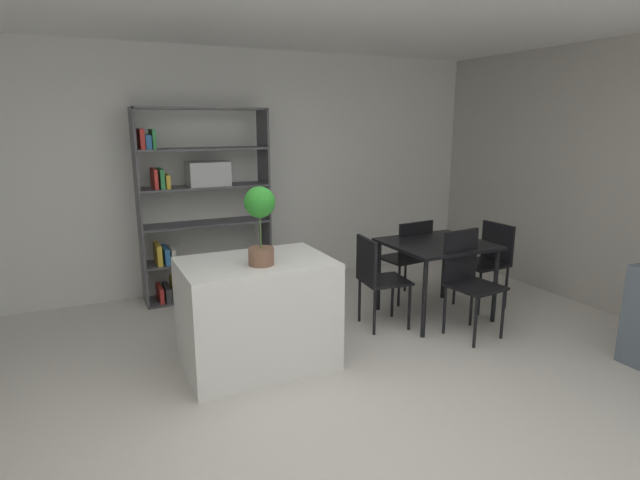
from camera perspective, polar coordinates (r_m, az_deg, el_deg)
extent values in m
plane|color=beige|center=(3.70, 1.36, -18.57)|extent=(9.61, 9.61, 0.00)
cube|color=silver|center=(6.03, -11.84, 7.48)|extent=(6.99, 0.06, 2.75)
cube|color=white|center=(4.16, -7.07, -8.18)|extent=(1.17, 0.80, 0.88)
cylinder|color=brown|center=(3.88, -6.63, -1.83)|extent=(0.19, 0.19, 0.13)
cylinder|color=#476633|center=(3.84, -6.71, 1.02)|extent=(0.01, 0.01, 0.26)
sphere|color=#2A8A28|center=(3.80, -6.80, 4.25)|extent=(0.23, 0.23, 0.23)
cube|color=#4C4C51|center=(5.64, -19.67, 3.21)|extent=(0.02, 0.38, 2.09)
cube|color=#4C4C51|center=(5.94, -6.26, 4.38)|extent=(0.02, 0.38, 2.09)
cube|color=#4C4C51|center=(5.68, -13.34, 14.18)|extent=(1.41, 0.38, 0.02)
cube|color=#4C4C51|center=(6.00, -12.29, -5.95)|extent=(1.41, 0.38, 0.02)
cube|color=#4C4C51|center=(5.88, -12.49, -2.07)|extent=(1.36, 0.38, 0.02)
cube|color=#4C4C51|center=(5.79, -12.69, 1.84)|extent=(1.36, 0.38, 0.02)
cube|color=#4C4C51|center=(5.72, -12.90, 5.86)|extent=(1.36, 0.38, 0.02)
cube|color=#4C4C51|center=(5.69, -13.11, 9.94)|extent=(1.36, 0.38, 0.02)
cube|color=red|center=(5.88, -17.52, -5.72)|extent=(0.04, 0.32, 0.16)
cube|color=#38383D|center=(5.89, -16.81, -5.66)|extent=(0.06, 0.32, 0.16)
cube|color=gold|center=(5.89, -16.08, -5.23)|extent=(0.04, 0.32, 0.23)
cube|color=gold|center=(5.76, -17.75, -1.47)|extent=(0.05, 0.32, 0.22)
cube|color=#2D6BAD|center=(5.77, -16.95, -1.61)|extent=(0.05, 0.32, 0.17)
cube|color=silver|center=(5.78, -16.34, -1.60)|extent=(0.04, 0.32, 0.16)
cube|color=red|center=(5.62, -18.12, 6.59)|extent=(0.04, 0.32, 0.21)
cube|color=#338E4C|center=(5.63, -17.48, 6.63)|extent=(0.04, 0.32, 0.21)
cube|color=gold|center=(5.64, -16.89, 6.36)|extent=(0.04, 0.32, 0.14)
cube|color=red|center=(5.58, -19.49, 10.65)|extent=(0.04, 0.32, 0.21)
cube|color=#2D6BAD|center=(5.59, -18.87, 10.38)|extent=(0.06, 0.32, 0.14)
cube|color=#338E4C|center=(5.59, -18.32, 10.72)|extent=(0.03, 0.32, 0.20)
cube|color=#B7BABC|center=(5.72, -12.48, 7.29)|extent=(0.44, 0.32, 0.26)
cube|color=black|center=(5.19, 13.02, -0.42)|extent=(0.98, 0.90, 0.03)
cylinder|color=black|center=(4.75, 11.64, -6.49)|extent=(0.04, 0.04, 0.74)
cylinder|color=black|center=(5.29, 19.08, -4.90)|extent=(0.04, 0.04, 0.74)
cylinder|color=black|center=(5.35, 6.60, -4.02)|extent=(0.04, 0.04, 0.74)
cylinder|color=black|center=(5.84, 13.74, -2.85)|extent=(0.04, 0.04, 0.74)
cube|color=black|center=(4.92, 7.27, -4.54)|extent=(0.47, 0.45, 0.03)
cube|color=black|center=(4.78, 5.23, -2.26)|extent=(0.08, 0.41, 0.42)
cylinder|color=black|center=(4.94, 10.00, -7.48)|extent=(0.03, 0.03, 0.45)
cylinder|color=black|center=(5.22, 8.14, -6.23)|extent=(0.03, 0.03, 0.45)
cylinder|color=black|center=(4.78, 6.15, -8.06)|extent=(0.03, 0.03, 0.45)
cylinder|color=black|center=(5.07, 4.46, -6.73)|extent=(0.03, 0.03, 0.45)
cube|color=black|center=(5.65, 17.71, -2.60)|extent=(0.47, 0.44, 0.03)
cube|color=black|center=(5.75, 19.30, -0.22)|extent=(0.05, 0.42, 0.41)
cylinder|color=black|center=(5.70, 14.88, -4.81)|extent=(0.03, 0.03, 0.46)
cylinder|color=black|center=(5.47, 17.47, -5.77)|extent=(0.03, 0.03, 0.46)
cylinder|color=black|center=(5.97, 17.60, -4.17)|extent=(0.03, 0.03, 0.46)
cylinder|color=black|center=(5.74, 20.18, -5.05)|extent=(0.03, 0.03, 0.46)
cube|color=black|center=(4.85, 17.04, -5.03)|extent=(0.47, 0.47, 0.03)
cube|color=black|center=(4.90, 15.49, -1.65)|extent=(0.42, 0.08, 0.48)
cylinder|color=black|center=(4.69, 17.07, -8.87)|extent=(0.03, 0.03, 0.47)
cylinder|color=black|center=(4.96, 19.84, -7.86)|extent=(0.03, 0.03, 0.47)
cylinder|color=black|center=(4.91, 13.82, -7.62)|extent=(0.03, 0.03, 0.47)
cylinder|color=black|center=(5.17, 16.64, -6.75)|extent=(0.03, 0.03, 0.47)
cube|color=black|center=(5.70, 9.31, -2.04)|extent=(0.49, 0.45, 0.03)
cube|color=black|center=(5.51, 10.69, -0.20)|extent=(0.45, 0.07, 0.43)
cylinder|color=black|center=(6.02, 9.56, -3.61)|extent=(0.03, 0.03, 0.45)
cylinder|color=black|center=(5.78, 6.61, -4.22)|extent=(0.03, 0.03, 0.45)
cylinder|color=black|center=(5.77, 11.85, -4.45)|extent=(0.03, 0.03, 0.45)
cylinder|color=black|center=(5.52, 8.86, -5.13)|extent=(0.03, 0.03, 0.45)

